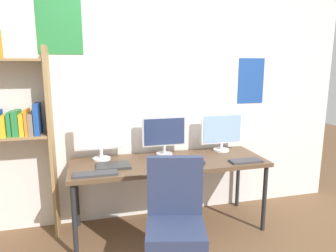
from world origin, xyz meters
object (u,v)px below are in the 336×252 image
(computer_mouse, at_px, (202,162))
(desk, at_px, (169,166))
(monitor_right, at_px, (222,131))
(keyboard_center, at_px, (175,167))
(keyboard_right, at_px, (246,161))
(bookshelf, at_px, (0,115))
(keyboard_left, at_px, (96,174))
(monitor_left, at_px, (101,138))
(office_chair, at_px, (175,234))
(monitor_center, at_px, (164,134))
(laptop_closed, at_px, (113,166))

(computer_mouse, bearing_deg, desk, 150.01)
(monitor_right, height_order, keyboard_center, monitor_right)
(keyboard_right, bearing_deg, bookshelf, 168.71)
(bookshelf, height_order, keyboard_left, bookshelf)
(desk, height_order, keyboard_left, keyboard_left)
(monitor_left, bearing_deg, computer_mouse, -21.72)
(monitor_left, height_order, keyboard_left, monitor_left)
(monitor_left, height_order, monitor_right, monitor_right)
(monitor_left, distance_m, keyboard_center, 0.83)
(office_chair, height_order, monitor_center, monitor_center)
(monitor_right, distance_m, keyboard_center, 0.83)
(monitor_left, height_order, keyboard_center, monitor_left)
(desk, height_order, office_chair, office_chair)
(bookshelf, distance_m, keyboard_right, 2.40)
(monitor_right, xyz_separation_m, computer_mouse, (-0.37, -0.38, -0.21))
(monitor_right, bearing_deg, monitor_left, -180.00)
(bookshelf, relative_size, laptop_closed, 6.41)
(laptop_closed, bearing_deg, keyboard_right, -6.90)
(bookshelf, height_order, keyboard_right, bookshelf)
(desk, relative_size, computer_mouse, 20.50)
(keyboard_left, distance_m, computer_mouse, 1.03)
(monitor_right, xyz_separation_m, keyboard_right, (0.07, -0.44, -0.22))
(desk, xyz_separation_m, laptop_closed, (-0.56, -0.05, 0.07))
(keyboard_right, bearing_deg, desk, 162.60)
(monitor_center, relative_size, keyboard_center, 1.30)
(keyboard_center, relative_size, computer_mouse, 3.81)
(keyboard_right, distance_m, laptop_closed, 1.31)
(monitor_center, xyz_separation_m, laptop_closed, (-0.56, -0.27, -0.22))
(laptop_closed, bearing_deg, monitor_right, 13.05)
(keyboard_center, distance_m, laptop_closed, 0.59)
(desk, bearing_deg, office_chair, -101.40)
(desk, bearing_deg, monitor_left, 162.27)
(office_chair, xyz_separation_m, monitor_right, (0.82, 1.00, 0.57))
(keyboard_right, relative_size, computer_mouse, 3.37)
(monitor_left, distance_m, keyboard_right, 1.48)
(desk, relative_size, monitor_left, 3.78)
(laptop_closed, bearing_deg, monitor_left, 111.30)
(desk, distance_m, keyboard_left, 0.77)
(office_chair, relative_size, keyboard_right, 3.06)
(keyboard_left, height_order, keyboard_right, same)
(desk, distance_m, computer_mouse, 0.34)
(bookshelf, bearing_deg, keyboard_left, -28.86)
(bookshelf, distance_m, monitor_left, 0.95)
(keyboard_center, bearing_deg, keyboard_right, 0.00)
(monitor_center, bearing_deg, keyboard_center, -90.00)
(office_chair, height_order, laptop_closed, office_chair)
(bookshelf, bearing_deg, monitor_right, -0.44)
(keyboard_right, bearing_deg, office_chair, -147.93)
(laptop_closed, bearing_deg, office_chair, -60.31)
(bookshelf, distance_m, laptop_closed, 1.15)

